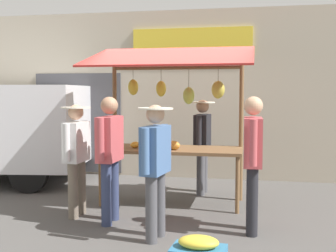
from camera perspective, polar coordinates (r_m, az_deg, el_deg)
ground_plane at (r=6.99m, az=0.48°, el=-10.08°), size 40.00×40.00×0.00m
street_backdrop at (r=8.93m, az=2.80°, el=4.11°), size 9.00×0.30×3.40m
market_stall at (r=6.79m, az=0.59°, el=2.77°), size 2.50×1.46×2.50m
vendor_with_sunhat at (r=7.49m, az=4.54°, el=-1.66°), size 0.42×0.69×1.62m
shopper_with_shopping_bag at (r=5.49m, az=11.05°, el=-3.59°), size 0.23×0.72×1.70m
shopper_with_ponytail at (r=6.24m, az=-11.93°, el=-3.25°), size 0.41×0.68×1.58m
shopper_in_grey_tee at (r=5.14m, az=-1.65°, el=-4.61°), size 0.42×0.68×1.61m
shopper_in_striped_shirt at (r=5.84m, az=-7.65°, el=-3.13°), size 0.24×0.72×1.70m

